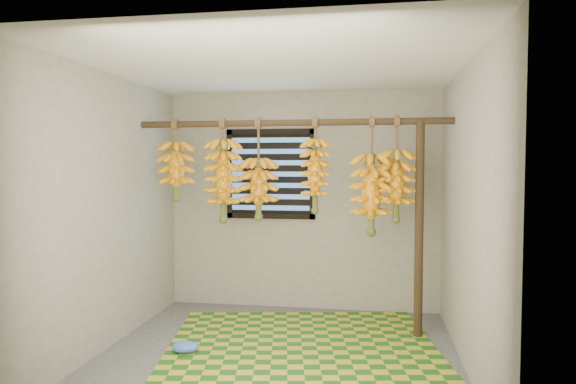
% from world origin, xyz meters
% --- Properties ---
extents(floor, '(3.00, 3.00, 0.01)m').
position_xyz_m(floor, '(0.00, 0.00, -0.01)').
color(floor, '#494949').
rests_on(floor, ground).
extents(ceiling, '(3.00, 3.00, 0.01)m').
position_xyz_m(ceiling, '(0.00, 0.00, 2.40)').
color(ceiling, silver).
rests_on(ceiling, wall_back).
extents(wall_back, '(3.00, 0.01, 2.40)m').
position_xyz_m(wall_back, '(0.00, 1.50, 1.20)').
color(wall_back, gray).
rests_on(wall_back, floor).
extents(wall_left, '(0.01, 3.00, 2.40)m').
position_xyz_m(wall_left, '(-1.50, 0.00, 1.20)').
color(wall_left, gray).
rests_on(wall_left, floor).
extents(wall_right, '(0.01, 3.00, 2.40)m').
position_xyz_m(wall_right, '(1.50, 0.00, 1.20)').
color(wall_right, gray).
rests_on(wall_right, floor).
extents(window, '(1.00, 0.04, 1.00)m').
position_xyz_m(window, '(-0.35, 1.48, 1.50)').
color(window, black).
rests_on(window, wall_back).
extents(hanging_pole, '(3.00, 0.06, 0.06)m').
position_xyz_m(hanging_pole, '(0.00, 0.70, 2.00)').
color(hanging_pole, '#3F2E1B').
rests_on(hanging_pole, wall_left).
extents(support_post, '(0.08, 0.08, 2.00)m').
position_xyz_m(support_post, '(1.20, 0.70, 1.00)').
color(support_post, '#3F2E1B').
rests_on(support_post, floor).
extents(woven_mat, '(2.62, 2.24, 0.01)m').
position_xyz_m(woven_mat, '(0.15, 0.36, 0.01)').
color(woven_mat, '#1F5D1B').
rests_on(woven_mat, floor).
extents(plastic_bag, '(0.26, 0.20, 0.10)m').
position_xyz_m(plastic_bag, '(-0.78, -0.06, 0.06)').
color(plastic_bag, '#3F6CEC').
rests_on(plastic_bag, woven_mat).
extents(banana_bunch_a, '(0.35, 0.35, 0.80)m').
position_xyz_m(banana_bunch_a, '(-1.15, 0.70, 1.54)').
color(banana_bunch_a, brown).
rests_on(banana_bunch_a, hanging_pole).
extents(banana_bunch_b, '(0.34, 0.34, 1.00)m').
position_xyz_m(banana_bunch_b, '(-0.67, 0.70, 1.45)').
color(banana_bunch_b, brown).
rests_on(banana_bunch_b, hanging_pole).
extents(banana_bunch_c, '(0.35, 0.35, 0.97)m').
position_xyz_m(banana_bunch_c, '(-0.31, 0.70, 1.37)').
color(banana_bunch_c, brown).
rests_on(banana_bunch_c, hanging_pole).
extents(banana_bunch_d, '(0.27, 0.27, 0.90)m').
position_xyz_m(banana_bunch_d, '(0.24, 0.70, 1.50)').
color(banana_bunch_d, brown).
rests_on(banana_bunch_d, hanging_pole).
extents(banana_bunch_e, '(0.38, 0.38, 1.10)m').
position_xyz_m(banana_bunch_e, '(0.76, 0.70, 1.33)').
color(banana_bunch_e, brown).
rests_on(banana_bunch_e, hanging_pole).
extents(banana_bunch_f, '(0.32, 0.32, 0.98)m').
position_xyz_m(banana_bunch_f, '(0.99, 0.70, 1.41)').
color(banana_bunch_f, brown).
rests_on(banana_bunch_f, hanging_pole).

